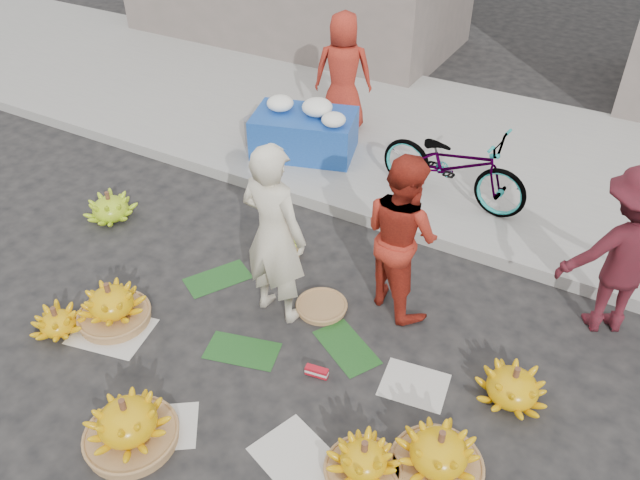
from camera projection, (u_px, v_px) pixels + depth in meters
The scene contains 22 objects.
ground at pixel (264, 341), 5.71m from camera, with size 80.00×80.00×0.00m, color black.
curb at pixel (369, 216), 7.20m from camera, with size 40.00×0.25×0.15m, color gray.
sidewalk at pixel (435, 142), 8.67m from camera, with size 40.00×4.00×0.12m, color gray.
newspaper_scatter at pixel (210, 402), 5.15m from camera, with size 3.20×1.80×0.00m, color silver, non-canonical shape.
banana_leaves at pixel (267, 323), 5.89m from camera, with size 2.00×1.00×0.00m, color #174719, non-canonical shape.
banana_bunch_0 at pixel (112, 305), 5.81m from camera, with size 0.68×0.68×0.45m.
banana_bunch_1 at pixel (57, 322), 5.73m from camera, with size 0.58×0.58×0.29m.
banana_bunch_2 at pixel (128, 424), 4.73m from camera, with size 0.75×0.75×0.48m.
banana_bunch_3 at pixel (364, 462), 4.52m from camera, with size 0.56×0.56×0.40m.
banana_bunch_4 at pixel (438, 455), 4.53m from camera, with size 0.68×0.68×0.46m.
banana_bunch_5 at pixel (513, 386), 5.09m from camera, with size 0.61×0.61×0.37m.
banana_bunch_6 at pixel (110, 207), 7.19m from camera, with size 0.73×0.73×0.36m.
banana_bunch_7 at pixel (277, 244), 6.65m from camera, with size 0.48×0.48×0.36m.
basket_spare at pixel (322, 307), 6.04m from camera, with size 0.47×0.47×0.05m, color olive.
incense_stack at pixel (317, 372), 5.36m from camera, with size 0.20×0.06×0.08m, color #B31320.
vendor_cream at pixel (274, 235), 5.50m from camera, with size 0.66×0.43×1.80m, color beige.
vendor_red at pixel (401, 235), 5.65m from camera, with size 0.79×0.62×1.63m, color #B82F1C.
man_striped at pixel (625, 253), 5.40m from camera, with size 1.08×0.62×1.67m, color maroon.
flower_table at pixel (305, 131), 8.13m from camera, with size 1.48×1.15×0.76m.
grey_bucket at pixel (256, 131), 8.42m from camera, with size 0.32×0.32×0.36m, color slate.
flower_vendor at pixel (343, 73), 8.42m from camera, with size 0.79×0.52×1.62m, color #B82F1C.
bicycle at pixel (454, 164), 7.12m from camera, with size 1.79×0.62×0.94m, color gray.
Camera 1 is at (2.42, -3.24, 4.17)m, focal length 35.00 mm.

